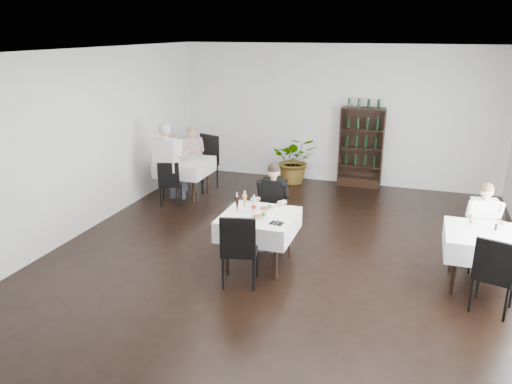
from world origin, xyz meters
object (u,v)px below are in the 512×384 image
diner_main (272,199)px  potted_tree (295,160)px  wine_shelf (361,148)px  main_table (259,224)px

diner_main → potted_tree: bearing=98.3°
potted_tree → diner_main: bearing=-81.7°
potted_tree → diner_main: size_ratio=0.79×
wine_shelf → potted_tree: 1.46m
main_table → diner_main: diner_main is taller
main_table → diner_main: bearing=90.7°
wine_shelf → main_table: (-0.90, -4.31, -0.23)m
main_table → potted_tree: bearing=97.0°
wine_shelf → potted_tree: wine_shelf is taller
potted_tree → main_table: bearing=-83.0°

